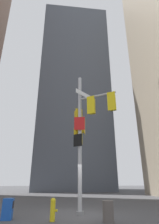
# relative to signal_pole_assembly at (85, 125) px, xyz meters

# --- Properties ---
(ground) EXTENTS (120.00, 120.00, 0.00)m
(ground) POSITION_rel_signal_pole_assembly_xyz_m (-0.32, 0.01, -4.85)
(ground) COLOR #474749
(building_mid_block) EXTENTS (13.64, 13.64, 38.53)m
(building_mid_block) POSITION_rel_signal_pole_assembly_xyz_m (1.17, 25.92, 14.42)
(building_mid_block) COLOR #4C5460
(building_mid_block) RESTS_ON ground
(signal_pole_assembly) EXTENTS (2.40, 3.35, 8.14)m
(signal_pole_assembly) POSITION_rel_signal_pole_assembly_xyz_m (0.00, 0.00, 0.00)
(signal_pole_assembly) COLOR #B2B2B5
(signal_pole_assembly) RESTS_ON ground
(fire_hydrant) EXTENTS (0.33, 0.23, 0.92)m
(fire_hydrant) POSITION_rel_signal_pole_assembly_xyz_m (-1.70, -1.51, -4.36)
(fire_hydrant) COLOR yellow
(fire_hydrant) RESTS_ON ground
(newspaper_box) EXTENTS (0.45, 0.36, 0.89)m
(newspaper_box) POSITION_rel_signal_pole_assembly_xyz_m (-3.73, -1.01, -4.40)
(newspaper_box) COLOR #194CB2
(newspaper_box) RESTS_ON ground
(trash_bin) EXTENTS (0.47, 0.47, 0.84)m
(trash_bin) POSITION_rel_signal_pole_assembly_xyz_m (0.65, -2.03, -4.43)
(trash_bin) COLOR #59514C
(trash_bin) RESTS_ON ground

